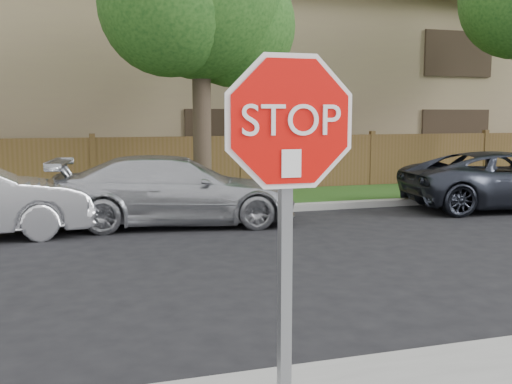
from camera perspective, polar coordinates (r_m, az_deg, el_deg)
name	(u,v)px	position (r m, az deg, el deg)	size (l,w,h in m)	color
far_curb	(101,217)	(12.82, -14.55, -2.32)	(70.00, 0.30, 0.15)	gray
grass_strip	(97,206)	(14.45, -14.89, -1.31)	(70.00, 3.00, 0.12)	#1E4714
fence	(93,169)	(15.95, -15.25, 2.15)	(70.00, 0.12, 1.60)	brown
apartment_building	(83,75)	(21.53, -16.12, 10.69)	(35.20, 9.20, 7.20)	#9C8960
stop_sign	(288,181)	(3.23, 3.10, 1.01)	(1.01, 0.13, 2.55)	gray
sedan_right	(176,190)	(11.98, -7.62, 0.16)	(1.93, 4.75, 1.38)	#B6B8BE
sedan_far_right	(507,180)	(15.11, 22.76, 1.05)	(2.21, 4.80, 1.33)	#2F343F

